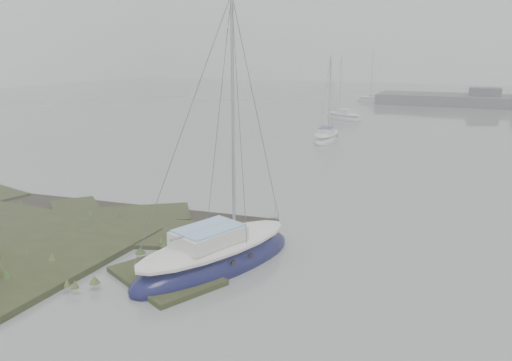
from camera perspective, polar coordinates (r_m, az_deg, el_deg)
name	(u,v)px	position (r m, az deg, el deg)	size (l,w,h in m)	color
ground	(358,137)	(44.61, 11.61, 4.95)	(160.00, 160.00, 0.00)	slate
sailboat_main	(216,258)	(17.44, -4.65, -8.84)	(4.51, 7.23, 9.70)	#0B0D3A
sailboat_white	(326,138)	(41.93, 8.05, 4.82)	(2.16, 5.44, 7.51)	silver
sailboat_far_a	(343,117)	(55.74, 9.95, 7.13)	(5.27, 4.22, 7.29)	#B4BABF
sailboat_far_c	(375,100)	(76.13, 13.43, 8.90)	(5.92, 3.31, 7.94)	#B6BDC1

